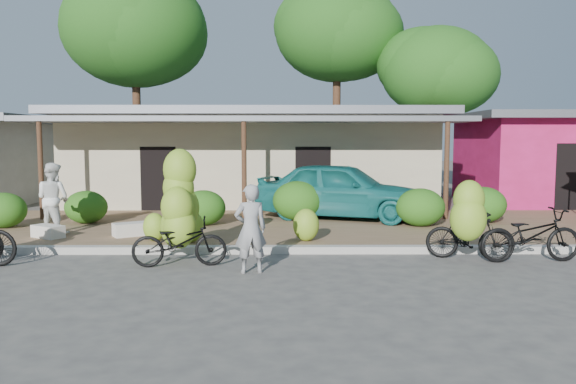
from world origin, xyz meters
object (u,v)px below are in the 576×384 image
(bike_center, at_px, (179,219))
(bystander, at_px, (53,198))
(tree_center_right, at_px, (333,30))
(vendor, at_px, (251,229))
(teal_van, at_px, (341,190))
(tree_far_center, at_px, (131,28))
(bike_right, at_px, (469,225))
(bike_far_right, at_px, (531,235))
(sack_far, at_px, (48,231))
(sack_near, at_px, (133,229))
(tree_near_right, at_px, (431,69))

(bike_center, relative_size, bystander, 1.29)
(tree_center_right, relative_size, vendor, 5.99)
(vendor, height_order, teal_van, teal_van)
(tree_far_center, height_order, bike_right, tree_far_center)
(tree_center_right, bearing_deg, tree_far_center, -176.82)
(bike_right, xyz_separation_m, bike_far_right, (1.21, 0.04, -0.20))
(bike_right, relative_size, sack_far, 2.24)
(bike_far_right, distance_m, sack_near, 8.52)
(sack_far, bearing_deg, sack_near, 7.30)
(tree_far_center, xyz_separation_m, tree_center_right, (9.00, 0.50, -0.01))
(vendor, xyz_separation_m, teal_van, (2.17, 5.87, 0.13))
(bike_right, distance_m, bystander, 9.28)
(bike_right, height_order, bike_far_right, bike_right)
(bike_far_right, bearing_deg, bike_center, 86.41)
(sack_far, height_order, vendor, vendor)
(bike_far_right, bearing_deg, vendor, 94.83)
(sack_near, xyz_separation_m, bystander, (-1.91, 0.26, 0.69))
(bike_center, height_order, sack_near, bike_center)
(tree_far_center, height_order, bike_center, tree_far_center)
(tree_far_center, xyz_separation_m, bike_center, (4.83, -15.01, -6.40))
(bike_center, bearing_deg, bike_right, -96.95)
(tree_near_right, bearing_deg, sack_far, -135.35)
(bystander, bearing_deg, teal_van, -139.53)
(bike_center, xyz_separation_m, teal_van, (3.56, 5.10, 0.07))
(bike_center, bearing_deg, bike_far_right, -96.67)
(tree_near_right, height_order, bike_center, tree_near_right)
(tree_center_right, xyz_separation_m, tree_near_right, (4.00, -2.00, -1.98))
(tree_far_center, distance_m, vendor, 18.15)
(tree_far_center, distance_m, tree_center_right, 9.01)
(bike_far_right, height_order, sack_near, bike_far_right)
(teal_van, bearing_deg, bike_center, 163.92)
(tree_near_right, distance_m, bike_center, 16.40)
(tree_near_right, height_order, bystander, tree_near_right)
(tree_center_right, bearing_deg, bike_center, -105.06)
(bike_right, distance_m, bike_far_right, 1.23)
(tree_center_right, bearing_deg, bike_right, -85.22)
(tree_near_right, distance_m, bike_right, 14.49)
(tree_near_right, height_order, sack_near, tree_near_right)
(bike_right, bearing_deg, bystander, 93.38)
(sack_far, bearing_deg, vendor, -31.12)
(tree_near_right, relative_size, bike_far_right, 3.51)
(tree_far_center, bearing_deg, sack_near, -75.42)
(tree_far_center, bearing_deg, bike_far_right, -52.42)
(bike_right, distance_m, teal_van, 5.43)
(tree_near_right, distance_m, teal_van, 10.54)
(tree_far_center, height_order, sack_far, tree_far_center)
(tree_far_center, bearing_deg, teal_van, -49.79)
(tree_center_right, bearing_deg, bike_far_right, -80.79)
(sack_near, xyz_separation_m, vendor, (2.91, -3.11, 0.51))
(tree_center_right, xyz_separation_m, teal_van, (-0.62, -10.41, -6.33))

